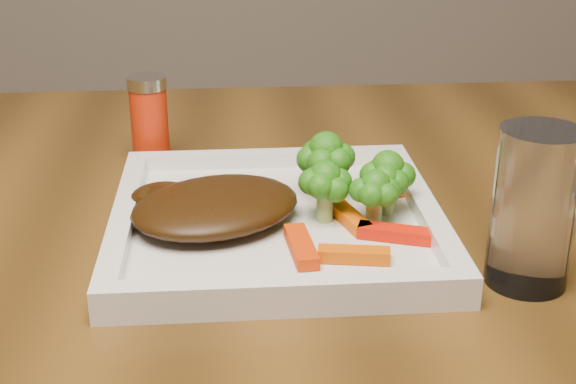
{
  "coord_description": "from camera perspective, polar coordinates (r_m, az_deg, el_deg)",
  "views": [
    {
      "loc": [
        0.02,
        -0.67,
        1.05
      ],
      "look_at": [
        0.06,
        -0.06,
        0.79
      ],
      "focal_mm": 50.0,
      "sensor_mm": 36.0,
      "label": 1
    }
  ],
  "objects": [
    {
      "name": "carrot_1",
      "position": [
        0.64,
        7.64,
        -2.93
      ],
      "size": [
        0.06,
        0.03,
        0.01
      ],
      "primitive_type": "cube",
      "rotation": [
        0.0,
        0.0,
        -0.33
      ],
      "color": "red",
      "rests_on": "plate"
    },
    {
      "name": "carrot_3",
      "position": [
        0.72,
        7.2,
        0.12
      ],
      "size": [
        0.06,
        0.02,
        0.01
      ],
      "primitive_type": "cube",
      "rotation": [
        0.0,
        0.0,
        0.18
      ],
      "color": "#CA5F03",
      "rests_on": "plate"
    },
    {
      "name": "broccoli_1",
      "position": [
        0.68,
        7.08,
        1.04
      ],
      "size": [
        0.06,
        0.06,
        0.06
      ],
      "primitive_type": null,
      "rotation": [
        0.0,
        0.0,
        0.25
      ],
      "color": "#297513",
      "rests_on": "plate"
    },
    {
      "name": "broccoli_2",
      "position": [
        0.65,
        6.19,
        -0.11
      ],
      "size": [
        0.05,
        0.05,
        0.06
      ],
      "primitive_type": null,
      "rotation": [
        0.0,
        0.0,
        0.19
      ],
      "color": "#276D12",
      "rests_on": "plate"
    },
    {
      "name": "plate",
      "position": [
        0.67,
        -0.85,
        -2.44
      ],
      "size": [
        0.27,
        0.27,
        0.01
      ],
      "primitive_type": "cube",
      "color": "silver",
      "rests_on": "dining_table"
    },
    {
      "name": "broccoli_0",
      "position": [
        0.7,
        2.7,
        2.27
      ],
      "size": [
        0.08,
        0.08,
        0.07
      ],
      "primitive_type": null,
      "rotation": [
        0.0,
        0.0,
        0.43
      ],
      "color": "#326D12",
      "rests_on": "plate"
    },
    {
      "name": "spice_shaker",
      "position": [
        0.82,
        -9.82,
        4.99
      ],
      "size": [
        0.05,
        0.05,
        0.09
      ],
      "primitive_type": "cylinder",
      "rotation": [
        0.0,
        0.0,
        0.34
      ],
      "color": "red",
      "rests_on": "dining_table"
    },
    {
      "name": "steak",
      "position": [
        0.66,
        -5.17,
        -1.01
      ],
      "size": [
        0.18,
        0.16,
        0.03
      ],
      "primitive_type": "ellipsoid",
      "rotation": [
        0.0,
        0.0,
        0.46
      ],
      "color": "#331E07",
      "rests_on": "plate"
    },
    {
      "name": "carrot_2",
      "position": [
        0.62,
        0.94,
        -3.89
      ],
      "size": [
        0.02,
        0.06,
        0.01
      ],
      "primitive_type": "cube",
      "rotation": [
        0.0,
        0.0,
        1.67
      ],
      "color": "#C93003",
      "rests_on": "plate"
    },
    {
      "name": "carrot_0",
      "position": [
        0.61,
        4.71,
        -4.47
      ],
      "size": [
        0.06,
        0.02,
        0.01
      ],
      "primitive_type": "cube",
      "rotation": [
        0.0,
        0.0,
        -0.16
      ],
      "color": "#CF4E03",
      "rests_on": "plate"
    },
    {
      "name": "carrot_5",
      "position": [
        0.66,
        4.43,
        -1.85
      ],
      "size": [
        0.03,
        0.06,
        0.01
      ],
      "primitive_type": "cube",
      "rotation": [
        0.0,
        0.0,
        -1.27
      ],
      "color": "#DF5403",
      "rests_on": "plate"
    },
    {
      "name": "drinking_glass",
      "position": [
        0.6,
        17.08,
        -1.14
      ],
      "size": [
        0.08,
        0.08,
        0.12
      ],
      "primitive_type": "cylinder",
      "rotation": [
        0.0,
        0.0,
        -0.31
      ],
      "color": "white",
      "rests_on": "dining_table"
    },
    {
      "name": "broccoli_3",
      "position": [
        0.66,
        2.66,
        0.42
      ],
      "size": [
        0.06,
        0.06,
        0.06
      ],
      "primitive_type": null,
      "rotation": [
        0.0,
        0.0,
        0.13
      ],
      "color": "#2F7613",
      "rests_on": "plate"
    }
  ]
}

